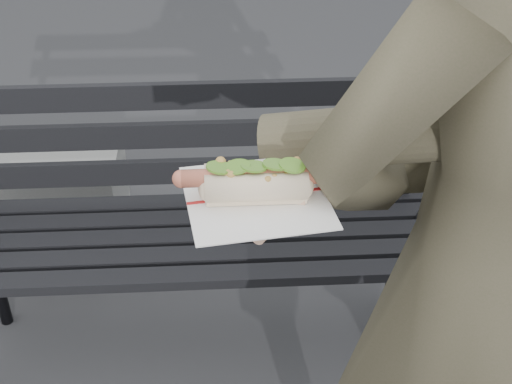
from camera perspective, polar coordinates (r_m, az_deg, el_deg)
park_bench at (r=2.15m, az=-5.59°, el=-1.34°), size 1.50×0.44×0.88m
person at (r=1.26m, az=18.23°, el=-7.20°), size 0.80×0.63×1.92m
held_hotdog at (r=1.03m, az=10.65°, el=3.62°), size 0.63×0.30×0.20m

